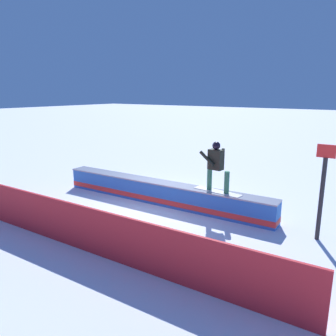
% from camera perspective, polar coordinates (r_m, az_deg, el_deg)
% --- Properties ---
extents(ground_plane, '(120.00, 120.00, 0.00)m').
position_cam_1_polar(ground_plane, '(10.44, -1.35, -6.07)').
color(ground_plane, white).
extents(grind_box, '(7.30, 0.84, 0.70)m').
position_cam_1_polar(grind_box, '(10.34, -1.36, -4.42)').
color(grind_box, blue).
rests_on(grind_box, ground_plane).
extents(snowboarder, '(1.46, 0.45, 1.40)m').
position_cam_1_polar(snowboarder, '(9.17, 8.37, 0.52)').
color(snowboarder, silver).
rests_on(snowboarder, grind_box).
extents(safety_fence, '(10.74, 0.48, 1.04)m').
position_cam_1_polar(safety_fence, '(7.88, -16.83, -9.19)').
color(safety_fence, red).
rests_on(safety_fence, ground_plane).
extents(trail_marker, '(0.40, 0.10, 2.28)m').
position_cam_1_polar(trail_marker, '(8.39, 25.11, -3.52)').
color(trail_marker, '#262628').
rests_on(trail_marker, ground_plane).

